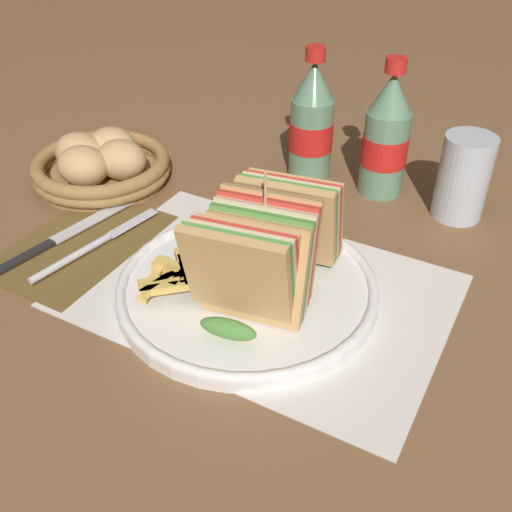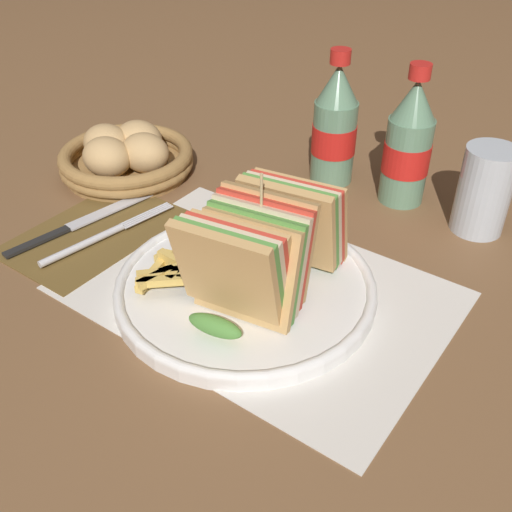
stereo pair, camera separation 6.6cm
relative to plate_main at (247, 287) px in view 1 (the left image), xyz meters
The scene contains 12 objects.
ground_plane 0.02m from the plate_main, 125.57° to the right, with size 4.00×4.00×0.00m, color brown.
placemat 0.02m from the plate_main, 52.74° to the left, with size 0.41×0.29×0.00m.
plate_main is the anchor object (origin of this frame).
club_sandwich 0.06m from the plate_main, ahead, with size 0.12×0.21×0.14m.
fries_pile 0.08m from the plate_main, 149.98° to the right, with size 0.08×0.12×0.02m.
napkin 0.23m from the plate_main, behind, with size 0.14×0.22×0.00m.
fork 0.21m from the plate_main, behind, with size 0.04×0.19×0.01m.
knife 0.26m from the plate_main, behind, with size 0.05×0.22×0.00m.
coke_bottle_near 0.30m from the plate_main, 101.23° to the left, with size 0.06×0.06×0.19m.
coke_bottle_far 0.31m from the plate_main, 80.21° to the left, with size 0.06×0.06×0.19m.
glass_near 0.33m from the plate_main, 60.05° to the left, with size 0.07×0.07×0.11m.
bread_basket 0.34m from the plate_main, 158.16° to the left, with size 0.20×0.20×0.07m.
Camera 1 is at (0.27, -0.43, 0.43)m, focal length 42.00 mm.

